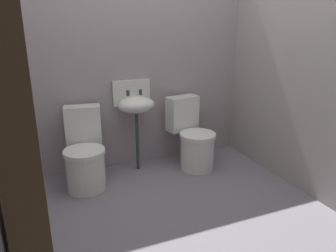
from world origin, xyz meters
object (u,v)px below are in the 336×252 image
toilet_left (85,156)px  toilet_right (193,139)px  sink (135,104)px  wooden_door_post (17,145)px

toilet_left → toilet_right: 1.21m
toilet_left → sink: bearing=-153.0°
wooden_door_post → toilet_left: wooden_door_post is taller
wooden_door_post → toilet_left: bearing=75.4°
toilet_left → sink: size_ratio=0.79×
sink → toilet_left: bearing=-162.6°
toilet_right → sink: size_ratio=0.79×
toilet_left → toilet_right: same height
wooden_door_post → sink: (1.06, 1.97, -0.40)m
toilet_left → sink: 0.76m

